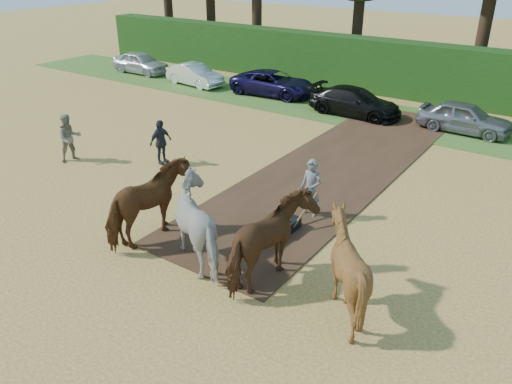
{
  "coord_description": "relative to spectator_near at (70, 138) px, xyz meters",
  "views": [
    {
      "loc": [
        9.0,
        -9.39,
        7.55
      ],
      "look_at": [
        1.81,
        0.98,
        1.4
      ],
      "focal_mm": 35.0,
      "sensor_mm": 36.0,
      "label": 1
    }
  ],
  "objects": [
    {
      "name": "parked_cars",
      "position": [
        11.5,
        12.55,
        -0.24
      ],
      "size": [
        42.39,
        3.34,
        1.46
      ],
      "color": "silver",
      "rests_on": "ground"
    },
    {
      "name": "spectator_near",
      "position": [
        0.0,
        0.0,
        0.0
      ],
      "size": [
        0.98,
        1.11,
        1.88
      ],
      "primitive_type": "imported",
      "rotation": [
        0.0,
        0.0,
        1.22
      ],
      "color": "#ACA687",
      "rests_on": "ground"
    },
    {
      "name": "earth_strip",
      "position": [
        8.95,
        5.43,
        -0.92
      ],
      "size": [
        4.5,
        17.0,
        0.05
      ],
      "primitive_type": "cube",
      "color": "#472D1C",
      "rests_on": "ground"
    },
    {
      "name": "plough_team",
      "position": [
        9.92,
        -2.25,
        0.19
      ],
      "size": [
        7.44,
        5.4,
        2.27
      ],
      "color": "brown",
      "rests_on": "ground"
    },
    {
      "name": "grass_verge",
      "position": [
        7.45,
        12.43,
        -0.93
      ],
      "size": [
        50.0,
        5.0,
        0.03
      ],
      "primitive_type": "cube",
      "color": "#38601E",
      "rests_on": "ground"
    },
    {
      "name": "ground",
      "position": [
        7.45,
        -1.57,
        -0.94
      ],
      "size": [
        120.0,
        120.0,
        0.0
      ],
      "primitive_type": "plane",
      "color": "gold",
      "rests_on": "ground"
    },
    {
      "name": "spectator_far",
      "position": [
        3.12,
        1.82,
        -0.07
      ],
      "size": [
        0.51,
        1.06,
        1.75
      ],
      "primitive_type": "imported",
      "rotation": [
        0.0,
        0.0,
        1.49
      ],
      "color": "#21242D",
      "rests_on": "ground"
    },
    {
      "name": "hedgerow",
      "position": [
        7.45,
        16.93,
        0.56
      ],
      "size": [
        46.0,
        1.6,
        3.0
      ],
      "primitive_type": "cube",
      "color": "#14380F",
      "rests_on": "ground"
    }
  ]
}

